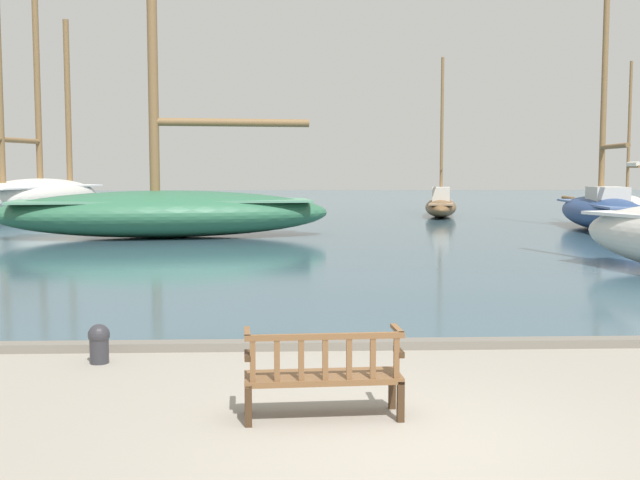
# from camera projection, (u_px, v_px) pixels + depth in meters

# --- Properties ---
(ground_plane) EXTENTS (160.00, 160.00, 0.00)m
(ground_plane) POSITION_uv_depth(u_px,v_px,m) (400.00, 440.00, 7.55)
(ground_plane) COLOR gray
(harbor_water) EXTENTS (100.00, 80.00, 0.08)m
(harbor_water) POSITION_uv_depth(u_px,v_px,m) (304.00, 208.00, 51.34)
(harbor_water) COLOR #385666
(harbor_water) RESTS_ON ground
(quay_edge_kerb) EXTENTS (40.00, 0.30, 0.12)m
(quay_edge_kerb) POSITION_uv_depth(u_px,v_px,m) (362.00, 344.00, 11.38)
(quay_edge_kerb) COLOR slate
(quay_edge_kerb) RESTS_ON ground
(park_bench) EXTENTS (1.63, 0.62, 0.92)m
(park_bench) POSITION_uv_depth(u_px,v_px,m) (323.00, 373.00, 8.16)
(park_bench) COLOR #3D2A19
(park_bench) RESTS_ON ground
(sailboat_mid_starboard) EXTENTS (5.83, 11.56, 13.29)m
(sailboat_mid_starboard) POSITION_uv_depth(u_px,v_px,m) (38.00, 192.00, 41.76)
(sailboat_mid_starboard) COLOR silver
(sailboat_mid_starboard) RESTS_ON harbor_water
(sailboat_centre_channel) EXTENTS (3.22, 11.04, 11.03)m
(sailboat_centre_channel) POSITION_uv_depth(u_px,v_px,m) (602.00, 209.00, 32.13)
(sailboat_centre_channel) COLOR navy
(sailboat_centre_channel) RESTS_ON harbor_water
(sailboat_distant_harbor) EXTENTS (2.73, 6.45, 8.09)m
(sailboat_distant_harbor) POSITION_uv_depth(u_px,v_px,m) (441.00, 204.00, 41.09)
(sailboat_distant_harbor) COLOR brown
(sailboat_distant_harbor) RESTS_ON harbor_water
(sailboat_far_port) EXTENTS (13.60, 5.14, 12.88)m
(sailboat_far_port) POSITION_uv_depth(u_px,v_px,m) (164.00, 210.00, 28.74)
(sailboat_far_port) COLOR #2D6647
(sailboat_far_port) RESTS_ON harbor_water
(sailboat_mid_port) EXTENTS (2.96, 6.76, 8.31)m
(sailboat_mid_port) POSITION_uv_depth(u_px,v_px,m) (627.00, 202.00, 44.23)
(sailboat_mid_port) COLOR silver
(sailboat_mid_port) RESTS_ON harbor_water
(mooring_bollard) EXTENTS (0.28, 0.28, 0.52)m
(mooring_bollard) POSITION_uv_depth(u_px,v_px,m) (99.00, 342.00, 10.50)
(mooring_bollard) COLOR #2D2D33
(mooring_bollard) RESTS_ON ground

